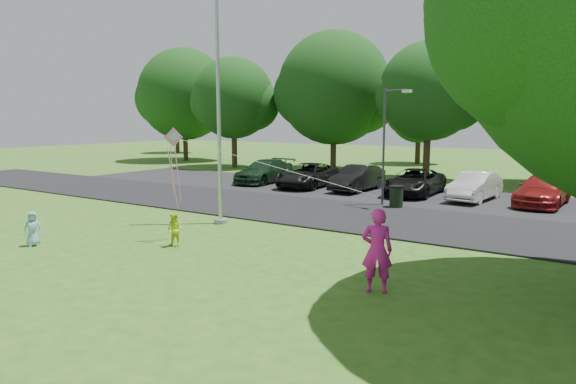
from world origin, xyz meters
The scene contains 13 objects.
ground centered at (0.00, 0.00, 0.00)m, with size 120.00×120.00×0.00m, color #306119.
park_road centered at (0.00, 9.00, 0.03)m, with size 60.00×6.00×0.06m, color black.
parking_strip centered at (0.00, 15.50, 0.03)m, with size 42.00×7.00×0.06m, color black.
flagpole centered at (-3.50, 5.00, 4.17)m, with size 0.50×0.50×10.00m.
street_lamp centered at (0.22, 11.95, 3.14)m, with size 1.42×0.62×5.23m.
trash_can centered at (0.80, 11.72, 0.50)m, with size 0.63×0.63×0.99m.
tree_row centered at (1.59, 24.23, 5.71)m, with size 64.35×11.94×10.88m.
horizon_trees centered at (4.06, 33.88, 4.30)m, with size 77.46×7.20×7.02m.
parked_cars centered at (-0.45, 15.57, 0.74)m, with size 20.40×5.27×1.46m.
woman centered at (4.51, 1.06, 0.96)m, with size 0.70×0.46×1.93m, color #D91D96.
child_yellow centered at (-2.33, 1.51, 0.53)m, with size 0.51×0.40×1.05m, color #D8EB25.
child_blue centered at (-6.09, -0.81, 0.54)m, with size 0.52×0.34×1.07m, color #88B5D2.
kite centered at (-2.70, 2.10, 2.87)m, with size 7.67×1.34×2.61m.
Camera 1 is at (8.98, -9.43, 3.91)m, focal length 32.00 mm.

